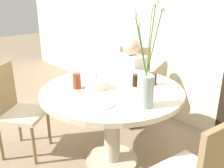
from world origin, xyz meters
name	(u,v)px	position (x,y,z in m)	size (l,w,h in m)	color
ground_plane	(112,161)	(0.00, 0.00, 0.00)	(16.00, 16.00, 0.00)	#89755B
wall_back	(197,15)	(0.00, 1.20, 1.30)	(8.00, 0.05, 2.60)	beige
dining_table	(112,104)	(0.00, 0.00, 0.61)	(1.23, 1.23, 0.75)	beige
chair_far_back	(133,80)	(-0.54, 0.79, 0.51)	(0.56, 0.56, 0.90)	beige
chair_left_flank	(14,106)	(-0.74, -0.61, 0.51)	(0.56, 0.56, 0.90)	beige
birthday_cake	(96,84)	(-0.10, -0.09, 0.79)	(0.20, 0.20, 0.12)	white
flower_vase	(146,79)	(0.42, -0.05, 0.96)	(0.24, 0.29, 0.77)	#9EB2AD
side_plate	(102,104)	(0.20, -0.27, 0.76)	(0.19, 0.19, 0.01)	silver
drink_glass_0	(136,80)	(0.09, 0.20, 0.81)	(0.06, 0.06, 0.10)	black
drink_glass_1	(152,79)	(0.16, 0.34, 0.81)	(0.08, 0.08, 0.11)	#33190C
drink_glass_2	(77,81)	(-0.20, -0.23, 0.82)	(0.07, 0.07, 0.13)	maroon
person_boy	(130,85)	(-0.45, 0.66, 0.50)	(0.34, 0.24, 1.06)	#383333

